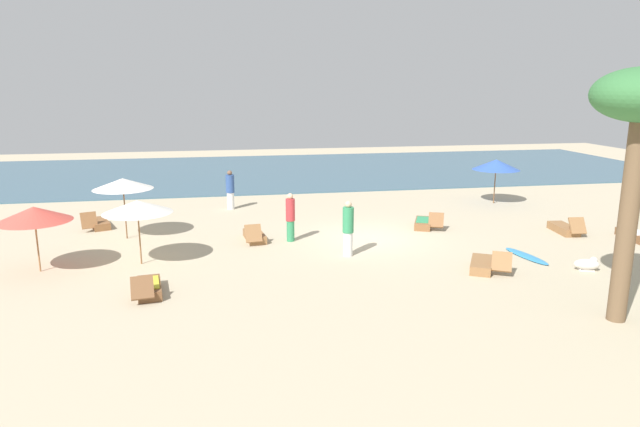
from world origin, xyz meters
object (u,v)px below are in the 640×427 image
Objects in this scene: umbrella_2 at (34,214)px; lounger_6 at (483,265)px; person_1 at (348,228)px; person_0 at (230,190)px; lounger_0 at (636,235)px; surfboard at (526,256)px; umbrella_0 at (496,165)px; umbrella_1 at (123,184)px; person_2 at (290,217)px; lounger_1 at (565,228)px; lounger_2 at (98,223)px; dog at (588,264)px; lounger_3 at (149,288)px; lounger_5 at (255,236)px; umbrella_3 at (137,207)px; lounger_4 at (424,223)px.

umbrella_2 reaches higher than lounger_6.
person_0 is at bearing 114.33° from person_1.
surfboard is at bearing -166.48° from lounger_0.
person_1 is at bearing -0.75° from umbrella_2.
person_1 is (-8.75, -6.98, -0.92)m from umbrella_0.
person_2 is (5.86, -1.44, -1.14)m from umbrella_1.
lounger_1 is 10.45m from person_2.
dog is (15.61, -8.21, 0.03)m from lounger_2.
lounger_6 is 3.14m from dog.
lounger_0 is 4.83m from dog.
lounger_5 is (3.16, 4.84, -0.00)m from lounger_3.
umbrella_1 is (-16.22, -3.41, 0.18)m from umbrella_0.
umbrella_1 is 15.72m from dog.
lounger_2 is 0.99× the size of person_2.
lounger_1 is 0.93× the size of person_1.
person_2 is at bearing 19.70° from umbrella_3.
surfboard is at bearing -24.37° from person_2.
umbrella_0 is 19.49m from umbrella_2.
lounger_3 is at bearing -79.25° from umbrella_3.
lounger_0 is (18.22, -3.55, -1.85)m from umbrella_1.
lounger_4 reaches higher than lounger_3.
umbrella_1 is at bearing 160.14° from surfboard.
umbrella_0 is 7.43m from lounger_0.
person_1 reaches higher than lounger_6.
person_0 is at bearing 134.14° from dog.
umbrella_2 reaches higher than person_2.
lounger_5 is 8.03m from lounger_6.
umbrella_1 is 6.43m from lounger_3.
lounger_1 is at bearing 3.83° from umbrella_3.
lounger_2 is 1.01× the size of lounger_5.
umbrella_0 is 1.23× the size of lounger_6.
umbrella_1 is 1.26× the size of lounger_6.
umbrella_1 is at bearing 59.60° from umbrella_2.
umbrella_2 is 1.21× the size of lounger_3.
lounger_3 is at bearing -123.14° from lounger_5.
umbrella_2 is 2.92m from umbrella_3.
lounger_6 is at bearing -30.14° from person_1.
umbrella_1 is 1.33× the size of lounger_0.
umbrella_1 reaches higher than lounger_6.
lounger_5 is at bearing 170.01° from lounger_0.
umbrella_1 is 11.47m from lounger_4.
lounger_5 reaches higher than lounger_6.
lounger_2 is 0.84× the size of surfboard.
lounger_4 is 0.87× the size of surfboard.
lounger_4 is 6.64m from dog.
lounger_2 is at bearing 152.95° from lounger_5.
lounger_0 is (20.23, -0.11, -1.60)m from umbrella_2.
lounger_6 is 0.96× the size of person_1.
umbrella_2 is at bearing -175.69° from umbrella_3.
person_2 is at bearing 170.32° from lounger_0.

